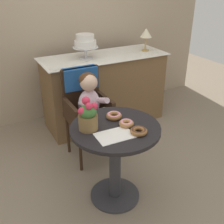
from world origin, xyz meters
name	(u,v)px	position (x,y,z in m)	size (l,w,h in m)	color
ground_plane	(115,195)	(0.00, 0.00, 0.00)	(8.00, 8.00, 0.00)	gray
back_wall	(43,14)	(0.00, 1.85, 1.35)	(4.80, 0.10, 2.70)	tan
cafe_table	(115,149)	(0.00, 0.00, 0.51)	(0.72, 0.72, 0.72)	black
wicker_chair	(85,100)	(0.05, 0.76, 0.64)	(0.42, 0.45, 0.95)	#332114
seated_child	(91,102)	(0.05, 0.60, 0.68)	(0.27, 0.32, 0.73)	silver
paper_napkin	(115,135)	(-0.07, -0.11, 0.72)	(0.28, 0.19, 0.00)	white
donut_front	(139,131)	(0.11, -0.17, 0.74)	(0.13, 0.13, 0.04)	#936033
donut_mid	(126,123)	(0.08, -0.03, 0.74)	(0.12, 0.12, 0.04)	#AD7542
donut_side	(114,115)	(0.06, 0.13, 0.74)	(0.13, 0.13, 0.04)	#936033
flower_vase	(88,116)	(-0.20, 0.07, 0.83)	(0.16, 0.16, 0.25)	brown
display_counter	(105,90)	(0.55, 1.30, 0.45)	(1.56, 0.62, 0.90)	brown
tiered_cake_stand	(85,42)	(0.31, 1.30, 1.09)	(0.30, 0.30, 0.28)	silver
table_lamp	(146,34)	(1.12, 1.26, 1.12)	(0.15, 0.15, 0.28)	#B28C47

